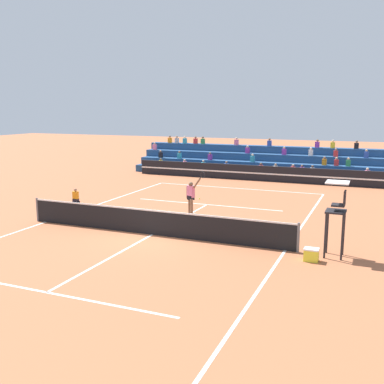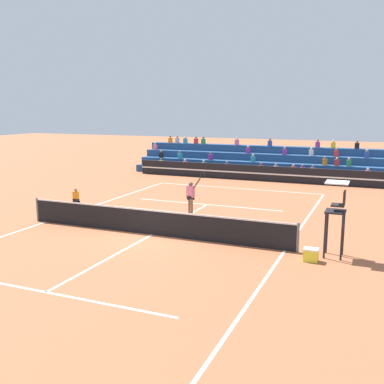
{
  "view_description": "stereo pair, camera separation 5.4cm",
  "coord_description": "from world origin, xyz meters",
  "px_view_note": "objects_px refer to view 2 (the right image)",
  "views": [
    {
      "loc": [
        8.41,
        -15.91,
        5.13
      ],
      "look_at": [
        0.08,
        4.11,
        1.1
      ],
      "focal_mm": 42.0,
      "sensor_mm": 36.0,
      "label": 1
    },
    {
      "loc": [
        8.46,
        -15.89,
        5.13
      ],
      "look_at": [
        0.08,
        4.11,
        1.1
      ],
      "focal_mm": 42.0,
      "sensor_mm": 36.0,
      "label": 2
    }
  ],
  "objects_px": {
    "ball_kid_courtside": "(76,198)",
    "tennis_player": "(191,197)",
    "umpire_chair": "(337,209)",
    "tennis_ball": "(200,199)",
    "equipment_cooler": "(311,255)"
  },
  "relations": [
    {
      "from": "umpire_chair",
      "to": "equipment_cooler",
      "type": "bearing_deg",
      "value": -130.81
    },
    {
      "from": "ball_kid_courtside",
      "to": "tennis_player",
      "type": "distance_m",
      "value": 7.09
    },
    {
      "from": "umpire_chair",
      "to": "tennis_ball",
      "type": "height_order",
      "value": "umpire_chair"
    },
    {
      "from": "umpire_chair",
      "to": "tennis_ball",
      "type": "distance_m",
      "value": 11.29
    },
    {
      "from": "tennis_player",
      "to": "tennis_ball",
      "type": "xyz_separation_m",
      "value": [
        -1.21,
        4.13,
        -0.95
      ]
    },
    {
      "from": "umpire_chair",
      "to": "equipment_cooler",
      "type": "xyz_separation_m",
      "value": [
        -0.7,
        -0.81,
        -1.49
      ]
    },
    {
      "from": "equipment_cooler",
      "to": "ball_kid_courtside",
      "type": "bearing_deg",
      "value": 160.44
    },
    {
      "from": "ball_kid_courtside",
      "to": "equipment_cooler",
      "type": "bearing_deg",
      "value": -19.56
    },
    {
      "from": "umpire_chair",
      "to": "tennis_player",
      "type": "xyz_separation_m",
      "value": [
        -6.95,
        3.49,
        -0.74
      ]
    },
    {
      "from": "tennis_player",
      "to": "tennis_ball",
      "type": "distance_m",
      "value": 4.41
    },
    {
      "from": "ball_kid_courtside",
      "to": "umpire_chair",
      "type": "bearing_deg",
      "value": -15.64
    },
    {
      "from": "ball_kid_courtside",
      "to": "tennis_ball",
      "type": "bearing_deg",
      "value": 32.42
    },
    {
      "from": "tennis_player",
      "to": "umpire_chair",
      "type": "bearing_deg",
      "value": -26.71
    },
    {
      "from": "umpire_chair",
      "to": "ball_kid_courtside",
      "type": "height_order",
      "value": "umpire_chair"
    },
    {
      "from": "ball_kid_courtside",
      "to": "tennis_ball",
      "type": "height_order",
      "value": "ball_kid_courtside"
    }
  ]
}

